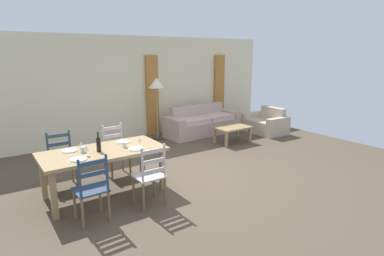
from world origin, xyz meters
name	(u,v)px	position (x,y,z in m)	size (l,w,h in m)	color
ground_plane	(191,176)	(0.00, 0.00, -0.01)	(9.60, 9.60, 0.02)	brown
wall_far	(119,88)	(0.00, 3.30, 1.35)	(9.60, 0.16, 2.70)	beige
curtain_panel_left	(152,96)	(0.89, 3.16, 1.10)	(0.35, 0.08, 2.20)	#B47331
curtain_panel_right	(219,90)	(3.29, 3.16, 1.10)	(0.35, 0.08, 2.20)	#B47331
dining_table	(103,155)	(-1.59, 0.14, 0.66)	(1.90, 0.96, 0.75)	#9E7F52
dining_chair_near_left	(92,189)	(-2.02, -0.60, 0.48)	(0.43, 0.41, 0.96)	navy
dining_chair_near_right	(150,175)	(-1.15, -0.62, 0.48)	(0.42, 0.40, 0.96)	beige
dining_chair_far_left	(62,160)	(-2.07, 0.86, 0.48)	(0.43, 0.41, 0.96)	#314558
dining_chair_far_right	(116,150)	(-1.12, 0.86, 0.48)	(0.43, 0.41, 0.96)	silver
dinner_plate_near_left	(78,159)	(-2.04, -0.11, 0.76)	(0.24, 0.24, 0.02)	white
fork_near_left	(68,162)	(-2.19, -0.11, 0.75)	(0.02, 0.17, 0.01)	silver
dinner_plate_near_right	(136,149)	(-1.14, -0.11, 0.76)	(0.24, 0.24, 0.02)	white
fork_near_right	(127,151)	(-1.29, -0.11, 0.75)	(0.02, 0.17, 0.01)	silver
dinner_plate_far_left	(70,151)	(-2.04, 0.39, 0.76)	(0.24, 0.24, 0.02)	white
fork_far_left	(60,153)	(-2.19, 0.39, 0.75)	(0.02, 0.17, 0.01)	silver
dinner_plate_far_right	(124,142)	(-1.14, 0.39, 0.76)	(0.24, 0.24, 0.02)	white
fork_far_right	(115,143)	(-1.29, 0.39, 0.75)	(0.02, 0.17, 0.01)	silver
wine_bottle	(99,144)	(-1.66, 0.10, 0.87)	(0.07, 0.07, 0.32)	black
wine_glass_near_left	(87,149)	(-1.88, 0.00, 0.86)	(0.06, 0.06, 0.16)	white
wine_glass_near_right	(139,140)	(-1.02, 0.00, 0.86)	(0.06, 0.06, 0.16)	white
wine_glass_far_left	(81,144)	(-1.88, 0.29, 0.86)	(0.06, 0.06, 0.16)	white
coffee_cup_primary	(125,145)	(-1.25, 0.08, 0.80)	(0.07, 0.07, 0.09)	beige
coffee_cup_secondary	(83,150)	(-1.88, 0.21, 0.80)	(0.07, 0.07, 0.09)	beige
couch	(202,123)	(2.09, 2.44, 0.29)	(2.31, 0.90, 0.80)	#BB9F94
coffee_table	(233,129)	(2.15, 1.23, 0.36)	(0.90, 0.56, 0.42)	#9E7F52
armchair_upholstered	(267,124)	(3.71, 1.47, 0.25)	(0.84, 1.19, 0.72)	#BEAF95
standing_lamp	(157,87)	(0.74, 2.63, 1.41)	(0.40, 0.40, 1.64)	#332D28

